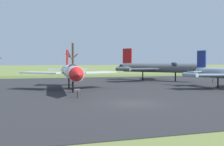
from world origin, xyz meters
TOP-DOWN VIEW (x-y plane):
  - ground_plane at (0.00, 0.00)m, footprint 600.00×600.00m
  - asphalt_apron at (0.00, 14.50)m, footprint 72.12×48.32m
  - grass_verge_strip at (0.00, 44.66)m, footprint 132.12×12.00m
  - jet_fighter_front_right at (14.44, 24.03)m, footprint 14.99×15.78m
  - info_placard_front_right at (20.06, 16.19)m, footprint 0.57×0.36m
  - jet_fighter_rear_center at (-3.38, 11.88)m, footprint 12.18×16.80m
  - info_placard_rear_center at (-3.87, 4.80)m, footprint 0.57×0.29m
  - bare_tree_center at (3.11, 52.04)m, footprint 3.33×3.69m

SIDE VIEW (x-z plane):
  - ground_plane at x=0.00m, z-range 0.00..0.00m
  - asphalt_apron at x=0.00m, z-range 0.00..0.05m
  - grass_verge_strip at x=0.00m, z-range 0.00..0.06m
  - info_placard_rear_center at x=-3.87m, z-range 0.12..1.02m
  - info_placard_front_right at x=20.06m, z-range 0.14..1.19m
  - jet_fighter_rear_center at x=-3.38m, z-range -0.29..4.90m
  - jet_fighter_front_right at x=14.44m, z-range -0.58..5.52m
  - bare_tree_center at x=3.11m, z-range 0.19..8.72m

